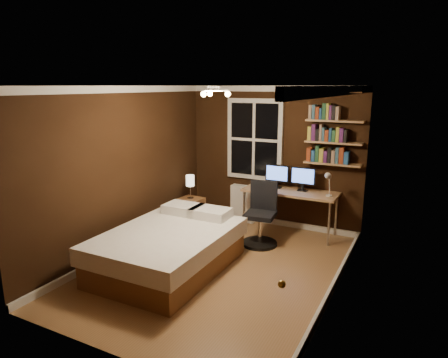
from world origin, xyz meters
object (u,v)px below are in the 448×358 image
at_px(bed, 169,248).
at_px(nightstand, 191,212).
at_px(bedside_lamp, 190,187).
at_px(monitor_right, 303,179).
at_px(desk_lamp, 328,184).
at_px(office_chair, 261,221).
at_px(monitor_left, 277,176).
at_px(radiator, 243,203).
at_px(desk, 290,194).

relative_size(bed, nightstand, 4.10).
bearing_deg(bed, bedside_lamp, 112.05).
xyz_separation_m(monitor_right, desk_lamp, (0.48, -0.21, 0.02)).
distance_m(monitor_right, office_chair, 1.05).
distance_m(bed, desk_lamp, 2.69).
distance_m(nightstand, desk_lamp, 2.52).
relative_size(bed, monitor_left, 4.90).
height_order(bed, desk_lamp, desk_lamp).
bearing_deg(monitor_right, bed, -119.44).
xyz_separation_m(radiator, monitor_left, (0.69, -0.12, 0.62)).
relative_size(bedside_lamp, radiator, 0.63).
xyz_separation_m(bedside_lamp, office_chair, (1.48, -0.25, -0.33)).
distance_m(desk_lamp, office_chair, 1.22).
bearing_deg(monitor_right, bedside_lamp, -164.77).
relative_size(radiator, monitor_right, 1.63).
bearing_deg(desk, bed, -116.38).
relative_size(desk, monitor_left, 3.78).
xyz_separation_m(bedside_lamp, desk_lamp, (2.39, 0.31, 0.26)).
bearing_deg(bedside_lamp, radiator, 40.11).
distance_m(nightstand, bedside_lamp, 0.47).
bearing_deg(bed, office_chair, 60.38).
distance_m(radiator, desk_lamp, 1.78).
bearing_deg(office_chair, monitor_left, 84.67).
distance_m(radiator, monitor_left, 0.94).
relative_size(radiator, desk_lamp, 1.57).
bearing_deg(monitor_right, desk_lamp, -23.80).
distance_m(bedside_lamp, monitor_right, 2.00).
bearing_deg(office_chair, desk_lamp, 24.39).
bearing_deg(office_chair, bedside_lamp, 163.61).
bearing_deg(desk, monitor_right, 22.97).
height_order(nightstand, monitor_right, monitor_right).
xyz_separation_m(bed, nightstand, (-0.69, 1.66, -0.05)).
height_order(radiator, desk_lamp, desk_lamp).
distance_m(desk, office_chair, 0.79).
xyz_separation_m(monitor_left, monitor_right, (0.46, 0.00, 0.00)).
distance_m(nightstand, radiator, 1.00).
distance_m(monitor_left, desk_lamp, 0.96).
xyz_separation_m(desk, desk_lamp, (0.66, -0.13, 0.28)).
bearing_deg(bedside_lamp, monitor_left, 19.73).
height_order(monitor_right, desk_lamp, desk_lamp).
xyz_separation_m(nightstand, radiator, (0.76, 0.64, 0.09)).
height_order(desk, monitor_left, monitor_left).
xyz_separation_m(bed, desk, (1.04, 2.10, 0.40)).
height_order(bedside_lamp, monitor_right, monitor_right).
xyz_separation_m(bedside_lamp, monitor_right, (1.92, 0.52, 0.24)).
bearing_deg(bed, monitor_left, 70.18).
bearing_deg(nightstand, bedside_lamp, 0.00).
bearing_deg(desk_lamp, radiator, 168.60).
xyz_separation_m(bed, monitor_left, (0.77, 2.18, 0.66)).
relative_size(bedside_lamp, monitor_left, 1.03).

